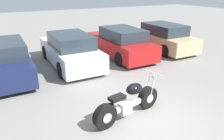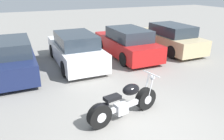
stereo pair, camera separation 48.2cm
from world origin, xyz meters
name	(u,v)px [view 1 (the left image)]	position (x,y,z in m)	size (l,w,h in m)	color
ground_plane	(150,122)	(0.00, 0.00, 0.00)	(60.00, 60.00, 0.00)	gray
motorcycle	(127,103)	(-0.40, 0.52, 0.43)	(2.23, 0.82, 1.08)	black
parked_car_navy	(4,60)	(-3.13, 5.31, 0.68)	(1.82, 4.49, 1.46)	#19234C
parked_car_white	(70,50)	(-0.42, 5.42, 0.68)	(1.82, 4.49, 1.46)	white
parked_car_red	(121,43)	(2.28, 5.53, 0.68)	(1.82, 4.49, 1.46)	red
parked_car_champagne	(161,37)	(4.99, 5.60, 0.68)	(1.82, 4.49, 1.46)	#C6B284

